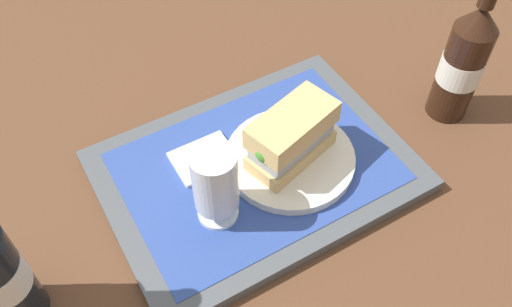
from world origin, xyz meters
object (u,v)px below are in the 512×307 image
object	(u,v)px
plate	(290,158)
second_bottle	(463,62)
sandwich	(290,137)
beer_glass	(215,184)

from	to	relation	value
plate	second_bottle	size ratio (longest dim) A/B	0.71
plate	second_bottle	distance (m)	0.30
second_bottle	sandwich	bearing A→B (deg)	-4.34
plate	sandwich	xyz separation A→B (m)	(0.00, 0.00, 0.05)
beer_glass	plate	bearing A→B (deg)	-168.24
second_bottle	plate	bearing A→B (deg)	-4.58
beer_glass	second_bottle	bearing A→B (deg)	-179.38
sandwich	second_bottle	world-z (taller)	second_bottle
beer_glass	second_bottle	size ratio (longest dim) A/B	0.47
plate	sandwich	bearing A→B (deg)	16.14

